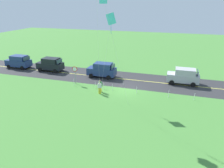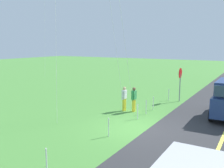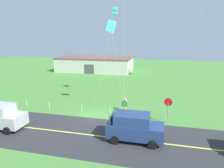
{
  "view_description": "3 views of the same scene",
  "coord_description": "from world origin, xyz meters",
  "px_view_note": "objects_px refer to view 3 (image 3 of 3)",
  "views": [
    {
      "loc": [
        -5.95,
        25.12,
        10.91
      ],
      "look_at": [
        0.77,
        3.28,
        1.94
      ],
      "focal_mm": 33.31,
      "sensor_mm": 36.0,
      "label": 1
    },
    {
      "loc": [
        -11.42,
        -5.23,
        4.32
      ],
      "look_at": [
        2.37,
        2.96,
        1.77
      ],
      "focal_mm": 40.15,
      "sensor_mm": 36.0,
      "label": 2
    },
    {
      "loc": [
        6.24,
        -18.23,
        7.94
      ],
      "look_at": [
        1.33,
        2.17,
        3.07
      ],
      "focal_mm": 31.2,
      "sensor_mm": 36.0,
      "label": 3
    }
  ],
  "objects_px": {
    "person_adult_companion": "(125,106)",
    "kite_green_far": "(115,11)",
    "warehouse_distant": "(96,64)",
    "kite_blue_mid": "(111,28)",
    "car_parked_west_near": "(0,116)",
    "car_suv_foreground": "(134,127)",
    "stop_sign": "(168,106)",
    "person_adult_near": "(124,104)"
  },
  "relations": [
    {
      "from": "car_suv_foreground",
      "to": "stop_sign",
      "type": "height_order",
      "value": "stop_sign"
    },
    {
      "from": "car_suv_foreground",
      "to": "person_adult_near",
      "type": "distance_m",
      "value": 6.53
    },
    {
      "from": "person_adult_near",
      "to": "kite_green_far",
      "type": "xyz_separation_m",
      "value": [
        -1.99,
        3.75,
        10.35
      ]
    },
    {
      "from": "kite_blue_mid",
      "to": "warehouse_distant",
      "type": "relative_size",
      "value": 0.54
    },
    {
      "from": "car_suv_foreground",
      "to": "warehouse_distant",
      "type": "xyz_separation_m",
      "value": [
        -14.05,
        33.02,
        0.6
      ]
    },
    {
      "from": "car_parked_west_near",
      "to": "stop_sign",
      "type": "distance_m",
      "value": 15.48
    },
    {
      "from": "car_suv_foreground",
      "to": "kite_blue_mid",
      "type": "height_order",
      "value": "kite_blue_mid"
    },
    {
      "from": "person_adult_companion",
      "to": "kite_green_far",
      "type": "relative_size",
      "value": 0.14
    },
    {
      "from": "person_adult_near",
      "to": "warehouse_distant",
      "type": "height_order",
      "value": "warehouse_distant"
    },
    {
      "from": "stop_sign",
      "to": "person_adult_companion",
      "type": "height_order",
      "value": "stop_sign"
    },
    {
      "from": "stop_sign",
      "to": "person_adult_near",
      "type": "relative_size",
      "value": 1.6
    },
    {
      "from": "car_suv_foreground",
      "to": "warehouse_distant",
      "type": "distance_m",
      "value": 35.89
    },
    {
      "from": "kite_green_far",
      "to": "car_parked_west_near",
      "type": "bearing_deg",
      "value": -127.8
    },
    {
      "from": "car_parked_west_near",
      "to": "stop_sign",
      "type": "xyz_separation_m",
      "value": [
        14.79,
        4.52,
        0.65
      ]
    },
    {
      "from": "kite_green_far",
      "to": "stop_sign",
      "type": "bearing_deg",
      "value": -42.9
    },
    {
      "from": "car_suv_foreground",
      "to": "kite_green_far",
      "type": "xyz_separation_m",
      "value": [
        -3.87,
        10.0,
        10.06
      ]
    },
    {
      "from": "stop_sign",
      "to": "car_suv_foreground",
      "type": "bearing_deg",
      "value": -124.54
    },
    {
      "from": "stop_sign",
      "to": "person_adult_near",
      "type": "height_order",
      "value": "stop_sign"
    },
    {
      "from": "person_adult_companion",
      "to": "person_adult_near",
      "type": "bearing_deg",
      "value": -108.96
    },
    {
      "from": "kite_green_far",
      "to": "person_adult_companion",
      "type": "bearing_deg",
      "value": -64.06
    },
    {
      "from": "car_parked_west_near",
      "to": "kite_blue_mid",
      "type": "distance_m",
      "value": 13.6
    },
    {
      "from": "car_suv_foreground",
      "to": "car_parked_west_near",
      "type": "distance_m",
      "value": 12.11
    },
    {
      "from": "person_adult_near",
      "to": "kite_green_far",
      "type": "relative_size",
      "value": 0.14
    },
    {
      "from": "stop_sign",
      "to": "person_adult_near",
      "type": "xyz_separation_m",
      "value": [
        -4.57,
        2.34,
        -0.94
      ]
    },
    {
      "from": "kite_green_far",
      "to": "warehouse_distant",
      "type": "relative_size",
      "value": 0.64
    },
    {
      "from": "car_parked_west_near",
      "to": "kite_blue_mid",
      "type": "relative_size",
      "value": 0.44
    },
    {
      "from": "car_suv_foreground",
      "to": "warehouse_distant",
      "type": "relative_size",
      "value": 0.24
    },
    {
      "from": "car_parked_west_near",
      "to": "warehouse_distant",
      "type": "xyz_separation_m",
      "value": [
        -1.95,
        33.63,
        0.6
      ]
    },
    {
      "from": "car_suv_foreground",
      "to": "person_adult_near",
      "type": "height_order",
      "value": "car_suv_foreground"
    },
    {
      "from": "car_suv_foreground",
      "to": "stop_sign",
      "type": "xyz_separation_m",
      "value": [
        2.69,
        3.91,
        0.65
      ]
    },
    {
      "from": "kite_blue_mid",
      "to": "car_parked_west_near",
      "type": "bearing_deg",
      "value": -142.03
    },
    {
      "from": "car_parked_west_near",
      "to": "person_adult_near",
      "type": "bearing_deg",
      "value": 33.89
    },
    {
      "from": "car_suv_foreground",
      "to": "kite_blue_mid",
      "type": "distance_m",
      "value": 10.6
    },
    {
      "from": "car_suv_foreground",
      "to": "stop_sign",
      "type": "distance_m",
      "value": 4.79
    },
    {
      "from": "warehouse_distant",
      "to": "kite_green_far",
      "type": "bearing_deg",
      "value": -66.14
    },
    {
      "from": "stop_sign",
      "to": "warehouse_distant",
      "type": "relative_size",
      "value": 0.14
    },
    {
      "from": "kite_green_far",
      "to": "warehouse_distant",
      "type": "height_order",
      "value": "kite_green_far"
    },
    {
      "from": "person_adult_near",
      "to": "kite_blue_mid",
      "type": "bearing_deg",
      "value": -38.62
    },
    {
      "from": "warehouse_distant",
      "to": "person_adult_companion",
      "type": "bearing_deg",
      "value": -65.81
    },
    {
      "from": "kite_blue_mid",
      "to": "warehouse_distant",
      "type": "height_order",
      "value": "kite_blue_mid"
    },
    {
      "from": "kite_blue_mid",
      "to": "warehouse_distant",
      "type": "distance_m",
      "value": 29.78
    },
    {
      "from": "car_suv_foreground",
      "to": "kite_blue_mid",
      "type": "xyz_separation_m",
      "value": [
        -3.38,
        6.19,
        7.91
      ]
    }
  ]
}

